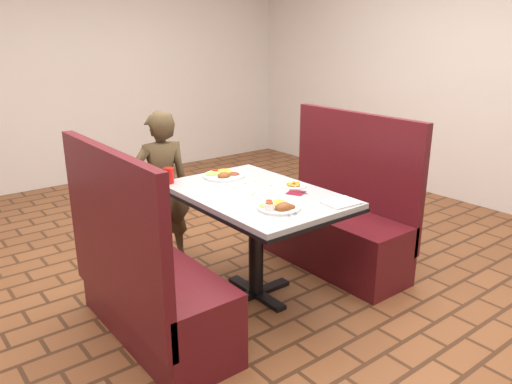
% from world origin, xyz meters
% --- Properties ---
extents(room, '(7.00, 7.04, 2.82)m').
position_xyz_m(room, '(0.00, 0.00, 1.91)').
color(room, brown).
rests_on(room, ground).
extents(dining_table, '(0.81, 1.21, 0.75)m').
position_xyz_m(dining_table, '(0.00, 0.00, 0.65)').
color(dining_table, '#ACAFB1').
rests_on(dining_table, ground).
extents(booth_bench_left, '(0.47, 1.20, 1.17)m').
position_xyz_m(booth_bench_left, '(-0.80, 0.00, 0.33)').
color(booth_bench_left, '#5A141A').
rests_on(booth_bench_left, ground).
extents(booth_bench_right, '(0.47, 1.20, 1.17)m').
position_xyz_m(booth_bench_right, '(0.80, 0.00, 0.33)').
color(booth_bench_right, '#5A141A').
rests_on(booth_bench_right, ground).
extents(diner_person, '(0.49, 0.37, 1.19)m').
position_xyz_m(diner_person, '(-0.20, 0.93, 0.59)').
color(diner_person, brown).
rests_on(diner_person, ground).
extents(near_dinner_plate, '(0.26, 0.26, 0.08)m').
position_xyz_m(near_dinner_plate, '(-0.10, -0.34, 0.78)').
color(near_dinner_plate, white).
rests_on(near_dinner_plate, dining_table).
extents(far_dinner_plate, '(0.29, 0.29, 0.08)m').
position_xyz_m(far_dinner_plate, '(0.04, 0.43, 0.78)').
color(far_dinner_plate, white).
rests_on(far_dinner_plate, dining_table).
extents(plantain_plate, '(0.17, 0.17, 0.03)m').
position_xyz_m(plantain_plate, '(0.27, -0.06, 0.76)').
color(plantain_plate, white).
rests_on(plantain_plate, dining_table).
extents(maroon_napkin, '(0.14, 0.14, 0.00)m').
position_xyz_m(maroon_napkin, '(0.19, -0.17, 0.75)').
color(maroon_napkin, maroon).
rests_on(maroon_napkin, dining_table).
extents(spoon_utensil, '(0.05, 0.13, 0.00)m').
position_xyz_m(spoon_utensil, '(0.21, -0.18, 0.76)').
color(spoon_utensil, silver).
rests_on(spoon_utensil, dining_table).
extents(red_tumbler, '(0.07, 0.07, 0.11)m').
position_xyz_m(red_tumbler, '(-0.35, 0.53, 0.80)').
color(red_tumbler, red).
rests_on(red_tumbler, dining_table).
extents(paper_napkin, '(0.22, 0.17, 0.01)m').
position_xyz_m(paper_napkin, '(0.26, -0.50, 0.76)').
color(paper_napkin, white).
rests_on(paper_napkin, dining_table).
extents(knife_utensil, '(0.05, 0.18, 0.00)m').
position_xyz_m(knife_utensil, '(-0.07, -0.40, 0.76)').
color(knife_utensil, silver).
rests_on(knife_utensil, dining_table).
extents(fork_utensil, '(0.05, 0.13, 0.00)m').
position_xyz_m(fork_utensil, '(-0.12, -0.42, 0.76)').
color(fork_utensil, silver).
rests_on(fork_utensil, dining_table).
extents(lettuce_shreds, '(0.28, 0.32, 0.00)m').
position_xyz_m(lettuce_shreds, '(0.04, 0.06, 0.75)').
color(lettuce_shreds, '#7BB448').
rests_on(lettuce_shreds, dining_table).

